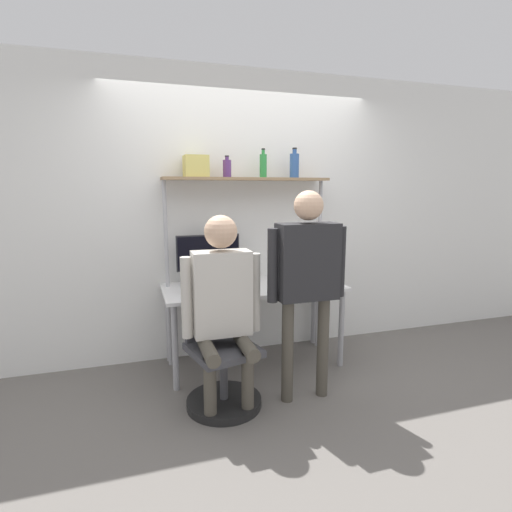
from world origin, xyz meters
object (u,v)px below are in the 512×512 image
cell_phone (242,292)px  person_seated (223,297)px  office_chair (221,368)px  bottle_purple (227,168)px  bottle_green (263,165)px  laptop (209,287)px  bottle_blue (294,165)px  person_standing (307,269)px  monitor (208,256)px  storage_box (196,166)px

cell_phone → person_seated: (-0.26, -0.43, 0.10)m
office_chair → bottle_purple: 1.72m
bottle_green → office_chair: bearing=-126.5°
laptop → bottle_blue: 1.40m
office_chair → person_standing: (0.64, -0.11, 0.74)m
cell_phone → bottle_green: 1.19m
person_standing → office_chair: bearing=170.5°
office_chair → person_seated: bearing=-76.8°
person_seated → person_standing: person_standing is taller
bottle_blue → bottle_purple: bearing=180.0°
monitor → storage_box: 0.80m
bottle_blue → bottle_purple: bottle_blue is taller
monitor → cell_phone: monitor is taller
person_seated → bottle_purple: bearing=74.0°
monitor → bottle_blue: 1.17m
person_seated → bottle_blue: (0.89, 0.84, 0.98)m
cell_phone → bottle_blue: bottle_blue is taller
person_seated → bottle_purple: 1.29m
laptop → bottle_green: bearing=30.0°
cell_phone → office_chair: (-0.27, -0.39, -0.47)m
person_standing → bottle_green: 1.21m
person_standing → bottle_blue: bearing=73.7°
cell_phone → bottle_blue: (0.63, 0.41, 1.08)m
monitor → person_seated: bearing=-94.0°
person_seated → bottle_blue: bottle_blue is taller
bottle_purple → storage_box: 0.28m
bottle_blue → cell_phone: bearing=-146.8°
laptop → bottle_purple: bearing=53.8°
bottle_blue → office_chair: bearing=-138.3°
person_seated → monitor: bearing=86.0°
laptop → office_chair: (-0.00, -0.46, -0.52)m
cell_phone → office_chair: 0.67m
monitor → storage_box: storage_box is taller
person_seated → bottle_green: (0.58, 0.84, 0.97)m
cell_phone → bottle_blue: 1.31m
person_seated → storage_box: size_ratio=6.61×
monitor → bottle_green: size_ratio=2.22×
cell_phone → storage_box: (-0.30, 0.41, 1.05)m
bottle_purple → storage_box: bearing=180.0°
office_chair → bottle_green: (0.59, 0.80, 1.54)m
cell_phone → office_chair: bearing=-124.8°
person_seated → person_standing: 0.65m
office_chair → storage_box: storage_box is taller
cell_phone → storage_box: storage_box is taller
monitor → bottle_purple: (0.18, -0.00, 0.78)m
laptop → bottle_purple: size_ratio=1.77×
bottle_blue → storage_box: 0.93m
office_chair → bottle_green: size_ratio=3.51×
bottle_green → storage_box: size_ratio=1.21×
laptop → person_seated: person_seated is taller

